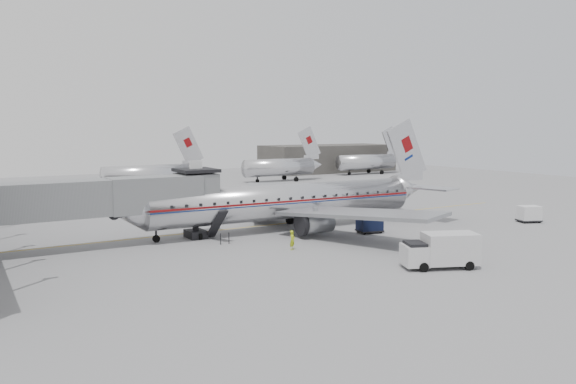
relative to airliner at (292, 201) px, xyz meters
name	(u,v)px	position (x,y,z in m)	size (l,w,h in m)	color
ground	(302,234)	(-0.70, -2.98, -2.80)	(160.00, 160.00, 0.00)	slate
hangar	(328,158)	(44.30, 57.02, 0.20)	(30.00, 12.00, 6.00)	#393733
apron_line	(296,222)	(2.30, 3.02, -2.79)	(0.15, 60.00, 0.01)	gold
jet_bridge	(113,198)	(-17.36, 0.69, 1.38)	(21.00, 6.20, 7.10)	slate
distant_aircraft_near	(149,174)	(-2.50, 39.02, -0.06)	(16.39, 3.20, 10.26)	silver
distant_aircraft_mid	(280,167)	(23.50, 43.02, -0.06)	(16.39, 3.20, 10.26)	silver
distant_aircraft_far	(367,161)	(47.50, 47.02, -0.06)	(16.39, 3.20, 10.26)	silver
airliner	(292,201)	(0.00, 0.00, 0.00)	(35.18, 32.58, 11.12)	silver
service_van	(441,250)	(1.08, -18.95, -1.46)	(5.78, 4.02, 2.54)	#BCBBBD
baggage_cart_navy	(370,223)	(5.30, -5.70, -1.84)	(2.60, 2.16, 1.81)	black
baggage_cart_white	(529,214)	(23.75, -9.81, -1.87)	(2.69, 2.38, 1.75)	silver
ramp_worker	(292,240)	(-5.00, -8.29, -1.99)	(0.59, 0.39, 1.62)	#A5BB16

